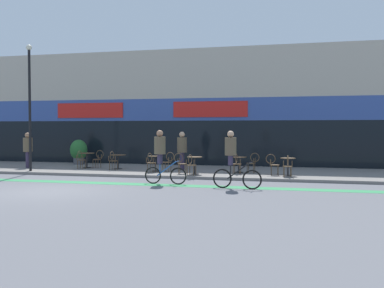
{
  "coord_description": "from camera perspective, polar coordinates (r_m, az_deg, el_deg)",
  "views": [
    {
      "loc": [
        8.3,
        -13.46,
        2.15
      ],
      "look_at": [
        3.26,
        6.92,
        1.37
      ],
      "focal_mm": 42.0,
      "sensor_mm": 36.0,
      "label": 1
    }
  ],
  "objects": [
    {
      "name": "ground_plane",
      "position": [
        15.95,
        -17.7,
        -5.72
      ],
      "size": [
        120.0,
        120.0,
        0.0
      ],
      "primitive_type": "plane",
      "color": "#5B5B60"
    },
    {
      "name": "sidewalk_slab",
      "position": [
        22.41,
        -7.93,
        -3.26
      ],
      "size": [
        40.0,
        5.5,
        0.12
      ],
      "primitive_type": "cube",
      "color": "slate",
      "rests_on": "ground"
    },
    {
      "name": "storefront_facade",
      "position": [
        26.77,
        -4.19,
        4.32
      ],
      "size": [
        40.0,
        4.06,
        6.4
      ],
      "color": "#B2A899",
      "rests_on": "ground"
    },
    {
      "name": "bike_lane_stripe",
      "position": [
        18.06,
        -13.63,
        -4.77
      ],
      "size": [
        36.0,
        0.7,
        0.01
      ],
      "primitive_type": "cube",
      "color": "#2D844C",
      "rests_on": "ground"
    },
    {
      "name": "bistro_table_0",
      "position": [
        23.15,
        -13.22,
        -1.62
      ],
      "size": [
        0.78,
        0.78,
        0.75
      ],
      "color": "black",
      "rests_on": "sidewalk_slab"
    },
    {
      "name": "bistro_table_1",
      "position": [
        22.25,
        -9.37,
        -1.84
      ],
      "size": [
        0.75,
        0.75,
        0.7
      ],
      "color": "black",
      "rests_on": "sidewalk_slab"
    },
    {
      "name": "bistro_table_2",
      "position": [
        20.8,
        -4.67,
        -2.08
      ],
      "size": [
        0.67,
        0.67,
        0.72
      ],
      "color": "black",
      "rests_on": "sidewalk_slab"
    },
    {
      "name": "bistro_table_3",
      "position": [
        19.49,
        0.34,
        -2.28
      ],
      "size": [
        0.66,
        0.66,
        0.76
      ],
      "color": "black",
      "rests_on": "sidewalk_slab"
    },
    {
      "name": "bistro_table_4",
      "position": [
        20.21,
        5.95,
        -2.19
      ],
      "size": [
        0.73,
        0.73,
        0.72
      ],
      "color": "black",
      "rests_on": "sidewalk_slab"
    },
    {
      "name": "bistro_table_5",
      "position": [
        19.32,
        12.08,
        -2.39
      ],
      "size": [
        0.62,
        0.62,
        0.75
      ],
      "color": "black",
      "rests_on": "sidewalk_slab"
    },
    {
      "name": "cafe_chair_0_near",
      "position": [
        22.6,
        -13.95,
        -1.78
      ],
      "size": [
        0.41,
        0.58,
        0.9
      ],
      "rotation": [
        0.0,
        0.0,
        1.53
      ],
      "color": "#4C3823",
      "rests_on": "sidewalk_slab"
    },
    {
      "name": "cafe_chair_0_side",
      "position": [
        22.87,
        -11.83,
        -1.72
      ],
      "size": [
        0.58,
        0.42,
        0.9
      ],
      "rotation": [
        0.0,
        0.0,
        3.09
      ],
      "color": "#4C3823",
      "rests_on": "sidewalk_slab"
    },
    {
      "name": "cafe_chair_1_near",
      "position": [
        21.67,
        -10.02,
        -1.92
      ],
      "size": [
        0.41,
        0.58,
        0.9
      ],
      "rotation": [
        0.0,
        0.0,
        1.54
      ],
      "color": "#4C3823",
      "rests_on": "sidewalk_slab"
    },
    {
      "name": "cafe_chair_2_near",
      "position": [
        20.22,
        -5.26,
        -2.18
      ],
      "size": [
        0.45,
        0.6,
        0.9
      ],
      "rotation": [
        0.0,
        0.0,
        1.44
      ],
      "color": "#4C3823",
      "rests_on": "sidewalk_slab"
    },
    {
      "name": "cafe_chair_2_side",
      "position": [
        20.6,
        -3.03,
        -2.1
      ],
      "size": [
        0.6,
        0.45,
        0.9
      ],
      "rotation": [
        0.0,
        0.0,
        3.01
      ],
      "color": "#4C3823",
      "rests_on": "sidewalk_slab"
    },
    {
      "name": "cafe_chair_3_near",
      "position": [
        18.89,
        -0.14,
        -2.48
      ],
      "size": [
        0.45,
        0.6,
        0.9
      ],
      "rotation": [
        0.0,
        0.0,
        1.44
      ],
      "color": "#4C3823",
      "rests_on": "sidewalk_slab"
    },
    {
      "name": "cafe_chair_3_side",
      "position": [
        19.64,
        -1.44,
        -2.3
      ],
      "size": [
        0.59,
        0.43,
        0.9
      ],
      "rotation": [
        0.0,
        0.0,
        0.08
      ],
      "color": "#4C3823",
      "rests_on": "sidewalk_slab"
    },
    {
      "name": "cafe_chair_4_near",
      "position": [
        19.59,
        5.69,
        -2.32
      ],
      "size": [
        0.41,
        0.58,
        0.9
      ],
      "rotation": [
        0.0,
        0.0,
        1.54
      ],
      "color": "#4C3823",
      "rests_on": "sidewalk_slab"
    },
    {
      "name": "cafe_chair_4_side",
      "position": [
        20.13,
        7.71,
        -2.21
      ],
      "size": [
        0.59,
        0.44,
        0.9
      ],
      "rotation": [
        0.0,
        0.0,
        3.03
      ],
      "color": "#4C3823",
      "rests_on": "sidewalk_slab"
    },
    {
      "name": "cafe_chair_5_near",
      "position": [
        18.7,
        12.05,
        -2.57
      ],
      "size": [
        0.44,
        0.59,
        0.9
      ],
      "rotation": [
        0.0,
        0.0,
        1.67
      ],
      "color": "#4C3823",
      "rests_on": "sidewalk_slab"
    },
    {
      "name": "cafe_chair_5_side",
      "position": [
        19.35,
        10.23,
        -2.4
      ],
      "size": [
        0.59,
        0.44,
        0.9
      ],
      "rotation": [
        0.0,
        0.0,
        0.1
      ],
      "color": "#4C3823",
      "rests_on": "sidewalk_slab"
    },
    {
      "name": "planter_pot",
      "position": [
        25.44,
        -14.19,
        -0.89
      ],
      "size": [
        0.94,
        0.94,
        1.36
      ],
      "color": "#4C4C51",
      "rests_on": "sidewalk_slab"
    },
    {
      "name": "lamp_post",
      "position": [
        22.24,
        -19.92,
        5.37
      ],
      "size": [
        0.26,
        0.26,
        5.86
      ],
      "color": "black",
      "rests_on": "sidewalk_slab"
    },
    {
      "name": "cyclist_0",
      "position": [
        17.02,
        -3.94,
        -1.08
      ],
      "size": [
        1.65,
        0.48,
        2.05
      ],
      "rotation": [
        0.0,
        0.0,
        -0.02
      ],
      "color": "black",
      "rests_on": "ground"
    },
    {
      "name": "cyclist_1",
      "position": [
        15.78,
        5.17,
        -1.54
      ],
      "size": [
        1.75,
        0.53,
        2.03
      ],
      "rotation": [
        0.0,
        0.0,
        -0.1
      ],
      "color": "black",
      "rests_on": "ground"
    },
    {
      "name": "pedestrian_near_end",
      "position": [
        24.02,
        -20.13,
        -0.34
      ],
      "size": [
        0.55,
        0.55,
        1.77
      ],
      "rotation": [
        0.0,
        0.0,
        0.23
      ],
      "color": "#382D47",
      "rests_on": "sidewalk_slab"
    },
    {
      "name": "pedestrian_far_end",
      "position": [
        21.49,
        -1.28,
        -0.4
      ],
      "size": [
        0.51,
        0.51,
        1.83
      ],
      "rotation": [
        0.0,
        0.0,
        3.06
      ],
      "color": "#382D47",
      "rests_on": "sidewalk_slab"
    }
  ]
}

